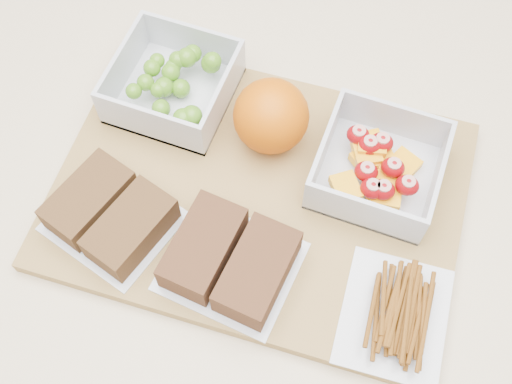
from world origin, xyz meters
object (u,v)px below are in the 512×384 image
grape_container (175,84)px  pretzel_bag (396,312)px  fruit_container (377,168)px  cutting_board (259,195)px  sandwich_bag_center (230,260)px  orange (271,116)px  sandwich_bag_left (110,215)px

grape_container → pretzel_bag: bearing=-28.9°
fruit_container → cutting_board: bearing=-152.0°
cutting_board → fruit_container: fruit_container is taller
fruit_container → grape_container: bearing=174.1°
sandwich_bag_center → orange: bearing=95.4°
sandwich_bag_left → sandwich_bag_center: bearing=-1.6°
fruit_container → sandwich_bag_left: (-0.24, -0.14, -0.00)m
orange → grape_container: bearing=172.8°
pretzel_bag → sandwich_bag_left: bearing=-179.2°
sandwich_bag_center → cutting_board: bearing=92.2°
sandwich_bag_left → sandwich_bag_center: 0.13m
sandwich_bag_left → pretzel_bag: sandwich_bag_left is taller
fruit_container → orange: 0.12m
cutting_board → grape_container: 0.16m
fruit_container → pretzel_bag: (0.06, -0.14, -0.01)m
fruit_container → sandwich_bag_center: (-0.11, -0.15, -0.00)m
orange → pretzel_bag: size_ratio=0.63×
cutting_board → sandwich_bag_center: sandwich_bag_center is taller
orange → sandwich_bag_left: size_ratio=0.57×
grape_container → sandwich_bag_center: (0.13, -0.17, -0.00)m
grape_container → sandwich_bag_left: grape_container is taller
cutting_board → orange: 0.08m
grape_container → fruit_container: bearing=-5.9°
cutting_board → sandwich_bag_center: size_ratio=3.15×
grape_container → pretzel_bag: (0.30, -0.16, -0.01)m
orange → fruit_container: bearing=-4.5°
sandwich_bag_left → sandwich_bag_center: (0.13, -0.00, 0.00)m
grape_container → pretzel_bag: size_ratio=0.98×
orange → sandwich_bag_center: size_ratio=0.60×
fruit_container → pretzel_bag: 0.15m
cutting_board → grape_container: size_ratio=3.38×
fruit_container → orange: size_ratio=1.53×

